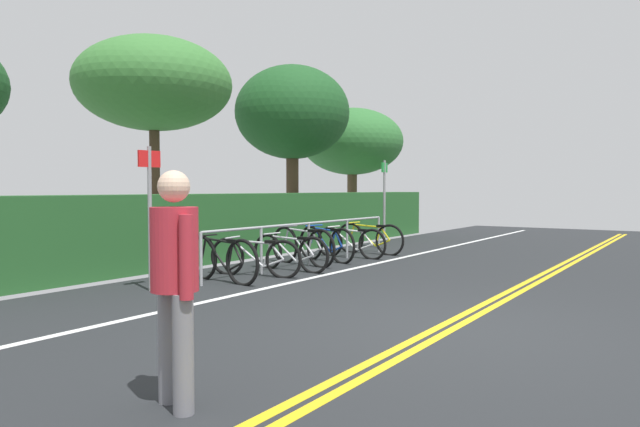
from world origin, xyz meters
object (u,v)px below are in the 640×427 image
object	(u,v)px
bike_rack	(309,233)
sign_post_far	(384,195)
bicycle_4	(326,244)
tree_extra	(352,142)
tree_mid	(154,85)
bicycle_6	(370,239)
bicycle_2	(290,253)
bicycle_5	(351,243)
bicycle_0	(222,259)
tree_far_right	(292,113)
sign_post_near	(150,204)
bicycle_1	(255,257)
bicycle_3	(302,246)
pedestrian	(175,273)

from	to	relation	value
bike_rack	sign_post_far	size ratio (longest dim) A/B	2.65
bicycle_4	tree_extra	world-z (taller)	tree_extra
tree_mid	bicycle_6	bearing A→B (deg)	-46.31
bicycle_2	bicycle_6	xyz separation A→B (m)	(3.22, 0.12, 0.02)
bicycle_5	tree_extra	bearing A→B (deg)	30.37
bike_rack	sign_post_far	bearing A→B (deg)	4.18
bicycle_0	bicycle_5	xyz separation A→B (m)	(3.98, -0.03, -0.03)
tree_far_right	sign_post_near	bearing A→B (deg)	-159.34
bicycle_1	sign_post_far	world-z (taller)	sign_post_far
bicycle_6	tree_mid	xyz separation A→B (m)	(-3.28, 3.43, 3.35)
bicycle_3	bicycle_4	distance (m)	0.75
bike_rack	sign_post_far	distance (m)	3.75
sign_post_near	tree_far_right	distance (m)	7.89
tree_extra	bicycle_1	bearing A→B (deg)	-159.10
bicycle_6	tree_mid	bearing A→B (deg)	133.69
bicycle_1	bicycle_2	distance (m)	0.87
bicycle_2	sign_post_far	bearing A→B (deg)	5.18
bicycle_2	bicycle_3	size ratio (longest dim) A/B	0.97
bicycle_1	tree_far_right	xyz separation A→B (m)	(5.12, 3.00, 3.20)
bicycle_3	pedestrian	world-z (taller)	pedestrian
sign_post_near	sign_post_far	size ratio (longest dim) A/B	0.96
bicycle_5	tree_mid	xyz separation A→B (m)	(-2.41, 3.44, 3.37)
bicycle_5	bike_rack	bearing A→B (deg)	179.38
pedestrian	tree_mid	size ratio (longest dim) A/B	0.34
pedestrian	tree_far_right	distance (m)	12.17
bicycle_6	tree_mid	size ratio (longest dim) A/B	0.38
pedestrian	sign_post_far	bearing A→B (deg)	20.07
bicycle_3	tree_extra	world-z (taller)	tree_extra
bicycle_2	bicycle_6	bearing A→B (deg)	2.21
bicycle_3	tree_extra	xyz separation A→B (m)	(7.49, 3.30, 2.67)
bicycle_0	bicycle_4	xyz separation A→B (m)	(3.15, 0.06, -0.00)
sign_post_near	sign_post_far	bearing A→B (deg)	-0.19
bicycle_2	tree_far_right	bearing A→B (deg)	36.02
bicycle_5	tree_mid	distance (m)	5.38
bicycle_6	tree_mid	distance (m)	5.81
bicycle_3	bicycle_4	bearing A→B (deg)	-5.14
bicycle_3	pedestrian	xyz separation A→B (m)	(-6.52, -3.60, 0.55)
bicycle_5	tree_mid	world-z (taller)	tree_mid
tree_mid	tree_extra	world-z (taller)	tree_mid
bicycle_1	tree_extra	world-z (taller)	tree_extra
bicycle_3	bicycle_5	bearing A→B (deg)	-5.77
bicycle_0	bicycle_6	size ratio (longest dim) A/B	0.98
bike_rack	bicycle_6	distance (m)	2.44
bicycle_5	pedestrian	size ratio (longest dim) A/B	1.10
bicycle_6	tree_far_right	bearing A→B (deg)	70.65
bicycle_2	bicycle_3	bearing A→B (deg)	19.70
bicycle_1	tree_far_right	bearing A→B (deg)	30.34
bike_rack	sign_post_near	size ratio (longest dim) A/B	2.77
bicycle_4	bicycle_2	bearing A→B (deg)	-172.13
bike_rack	bicycle_4	xyz separation A→B (m)	(0.74, 0.07, -0.27)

